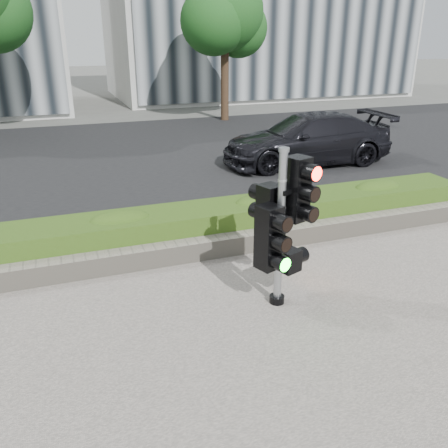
# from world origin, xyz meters

# --- Properties ---
(ground) EXTENTS (120.00, 120.00, 0.00)m
(ground) POSITION_xyz_m (0.00, 0.00, 0.00)
(ground) COLOR #51514C
(ground) RESTS_ON ground
(road) EXTENTS (60.00, 13.00, 0.02)m
(road) POSITION_xyz_m (0.00, 10.00, 0.01)
(road) COLOR black
(road) RESTS_ON ground
(curb) EXTENTS (60.00, 0.25, 0.12)m
(curb) POSITION_xyz_m (0.00, 3.15, 0.06)
(curb) COLOR gray
(curb) RESTS_ON ground
(stone_wall) EXTENTS (12.00, 0.32, 0.34)m
(stone_wall) POSITION_xyz_m (0.00, 1.90, 0.20)
(stone_wall) COLOR gray
(stone_wall) RESTS_ON sidewalk
(hedge) EXTENTS (12.00, 1.00, 0.68)m
(hedge) POSITION_xyz_m (0.00, 2.55, 0.37)
(hedge) COLOR #588428
(hedge) RESTS_ON sidewalk
(tree_right) EXTENTS (4.10, 3.58, 6.53)m
(tree_right) POSITION_xyz_m (5.48, 15.55, 4.48)
(tree_right) COLOR black
(tree_right) RESTS_ON ground
(traffic_signal) EXTENTS (0.84, 0.73, 2.31)m
(traffic_signal) POSITION_xyz_m (0.68, 0.11, 1.30)
(traffic_signal) COLOR black
(traffic_signal) RESTS_ON sidewalk
(car_dark) EXTENTS (5.21, 2.26, 1.49)m
(car_dark) POSITION_xyz_m (5.07, 7.12, 0.77)
(car_dark) COLOR black
(car_dark) RESTS_ON road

